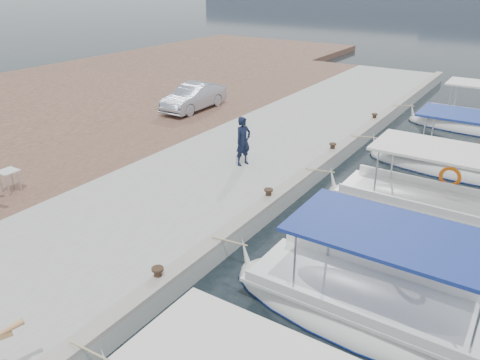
# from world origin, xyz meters

# --- Properties ---
(ground) EXTENTS (400.00, 400.00, 0.00)m
(ground) POSITION_xyz_m (0.00, 0.00, 0.00)
(ground) COLOR black
(ground) RESTS_ON ground
(concrete_quay) EXTENTS (6.00, 40.00, 0.50)m
(concrete_quay) POSITION_xyz_m (-3.00, 5.00, 0.25)
(concrete_quay) COLOR #A2A39D
(concrete_quay) RESTS_ON ground
(quay_curb) EXTENTS (0.44, 40.00, 0.12)m
(quay_curb) POSITION_xyz_m (-0.22, 5.00, 0.56)
(quay_curb) COLOR #9D968B
(quay_curb) RESTS_ON concrete_quay
(cobblestone_strip) EXTENTS (4.00, 40.00, 0.50)m
(cobblestone_strip) POSITION_xyz_m (-8.00, 5.00, 0.25)
(cobblestone_strip) COLOR brown
(cobblestone_strip) RESTS_ON ground
(land_backing) EXTENTS (16.00, 60.00, 0.48)m
(land_backing) POSITION_xyz_m (-18.00, 5.00, 0.24)
(land_backing) COLOR brown
(land_backing) RESTS_ON ground
(fishing_caique_b) EXTENTS (6.96, 2.46, 2.83)m
(fishing_caique_b) POSITION_xyz_m (4.07, -1.49, 0.12)
(fishing_caique_b) COLOR silver
(fishing_caique_b) RESTS_ON ground
(fishing_caique_c) EXTENTS (6.58, 2.35, 2.83)m
(fishing_caique_c) POSITION_xyz_m (3.88, 4.02, 0.12)
(fishing_caique_c) COLOR silver
(fishing_caique_c) RESTS_ON ground
(fishing_caique_d) EXTENTS (7.78, 2.18, 2.83)m
(fishing_caique_d) POSITION_xyz_m (4.58, 8.32, 0.19)
(fishing_caique_d) COLOR silver
(fishing_caique_d) RESTS_ON ground
(mooring_bollards) EXTENTS (0.28, 20.28, 0.33)m
(mooring_bollards) POSITION_xyz_m (-0.35, 1.50, 0.69)
(mooring_bollards) COLOR black
(mooring_bollards) RESTS_ON concrete_quay
(fisherman) EXTENTS (0.59, 0.74, 1.78)m
(fisherman) POSITION_xyz_m (-2.53, 3.45, 1.39)
(fisherman) COLOR black
(fisherman) RESTS_ON concrete_quay
(parked_car) EXTENTS (1.43, 3.96, 1.30)m
(parked_car) POSITION_xyz_m (-8.67, 8.34, 1.15)
(parked_car) COLOR #A0A7B7
(parked_car) RESTS_ON cobblestone_strip
(folding_table) EXTENTS (0.55, 0.55, 0.73)m
(folding_table) POSITION_xyz_m (-7.46, -2.54, 1.02)
(folding_table) COLOR silver
(folding_table) RESTS_ON cobblestone_strip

